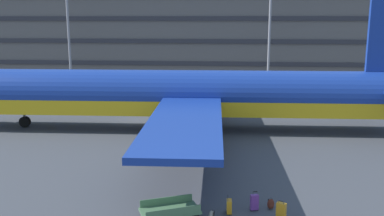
{
  "coord_description": "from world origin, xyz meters",
  "views": [
    {
      "loc": [
        7.73,
        -35.26,
        8.79
      ],
      "look_at": [
        5.4,
        -7.59,
        3.0
      ],
      "focal_mm": 39.75,
      "sensor_mm": 36.0,
      "label": 1
    }
  ],
  "objects_px": {
    "backpack_red": "(211,216)",
    "suitcase_orange": "(229,206)",
    "baggage_cart": "(170,211)",
    "suitcase_silver": "(281,211)",
    "suitcase_upright": "(254,202)",
    "airliner": "(186,95)",
    "backpack_navy": "(271,204)"
  },
  "relations": [
    {
      "from": "airliner",
      "to": "backpack_red",
      "type": "height_order",
      "value": "airliner"
    },
    {
      "from": "backpack_red",
      "to": "suitcase_silver",
      "type": "bearing_deg",
      "value": 7.3
    },
    {
      "from": "backpack_red",
      "to": "suitcase_orange",
      "type": "bearing_deg",
      "value": 45.69
    },
    {
      "from": "backpack_red",
      "to": "backpack_navy",
      "type": "xyz_separation_m",
      "value": [
        2.76,
        1.46,
        -0.0
      ]
    },
    {
      "from": "suitcase_upright",
      "to": "airliner",
      "type": "bearing_deg",
      "value": 107.59
    },
    {
      "from": "airliner",
      "to": "baggage_cart",
      "type": "xyz_separation_m",
      "value": [
        0.86,
        -16.0,
        -2.43
      ]
    },
    {
      "from": "airliner",
      "to": "backpack_red",
      "type": "relative_size",
      "value": 73.08
    },
    {
      "from": "airliner",
      "to": "suitcase_orange",
      "type": "xyz_separation_m",
      "value": [
        3.5,
        -15.17,
        -2.49
      ]
    },
    {
      "from": "suitcase_orange",
      "to": "baggage_cart",
      "type": "xyz_separation_m",
      "value": [
        -2.64,
        -0.83,
        0.07
      ]
    },
    {
      "from": "airliner",
      "to": "suitcase_silver",
      "type": "relative_size",
      "value": 44.23
    },
    {
      "from": "suitcase_silver",
      "to": "baggage_cart",
      "type": "distance_m",
      "value": 4.97
    },
    {
      "from": "baggage_cart",
      "to": "suitcase_upright",
      "type": "bearing_deg",
      "value": 18.39
    },
    {
      "from": "airliner",
      "to": "backpack_red",
      "type": "distance_m",
      "value": 16.42
    },
    {
      "from": "backpack_red",
      "to": "baggage_cart",
      "type": "bearing_deg",
      "value": -179.38
    },
    {
      "from": "suitcase_silver",
      "to": "suitcase_orange",
      "type": "bearing_deg",
      "value": 169.91
    },
    {
      "from": "backpack_navy",
      "to": "baggage_cart",
      "type": "height_order",
      "value": "baggage_cart"
    },
    {
      "from": "suitcase_upright",
      "to": "suitcase_silver",
      "type": "bearing_deg",
      "value": -36.79
    },
    {
      "from": "suitcase_silver",
      "to": "backpack_navy",
      "type": "height_order",
      "value": "suitcase_silver"
    },
    {
      "from": "suitcase_upright",
      "to": "baggage_cart",
      "type": "height_order",
      "value": "suitcase_upright"
    },
    {
      "from": "suitcase_silver",
      "to": "airliner",
      "type": "bearing_deg",
      "value": 110.45
    },
    {
      "from": "airliner",
      "to": "backpack_red",
      "type": "bearing_deg",
      "value": -80.4
    },
    {
      "from": "suitcase_silver",
      "to": "suitcase_upright",
      "type": "relative_size",
      "value": 0.93
    },
    {
      "from": "suitcase_silver",
      "to": "suitcase_upright",
      "type": "height_order",
      "value": "suitcase_upright"
    },
    {
      "from": "suitcase_orange",
      "to": "suitcase_silver",
      "type": "distance_m",
      "value": 2.35
    },
    {
      "from": "suitcase_orange",
      "to": "backpack_navy",
      "type": "relative_size",
      "value": 1.59
    },
    {
      "from": "suitcase_orange",
      "to": "backpack_red",
      "type": "distance_m",
      "value": 1.14
    },
    {
      "from": "suitcase_silver",
      "to": "baggage_cart",
      "type": "bearing_deg",
      "value": -175.18
    },
    {
      "from": "backpack_red",
      "to": "suitcase_upright",
      "type": "bearing_deg",
      "value": 32.41
    },
    {
      "from": "suitcase_orange",
      "to": "backpack_red",
      "type": "xyz_separation_m",
      "value": [
        -0.79,
        -0.81,
        -0.12
      ]
    },
    {
      "from": "suitcase_upright",
      "to": "baggage_cart",
      "type": "bearing_deg",
      "value": -161.61
    },
    {
      "from": "suitcase_orange",
      "to": "suitcase_upright",
      "type": "relative_size",
      "value": 0.89
    },
    {
      "from": "suitcase_silver",
      "to": "baggage_cart",
      "type": "relative_size",
      "value": 0.28
    }
  ]
}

